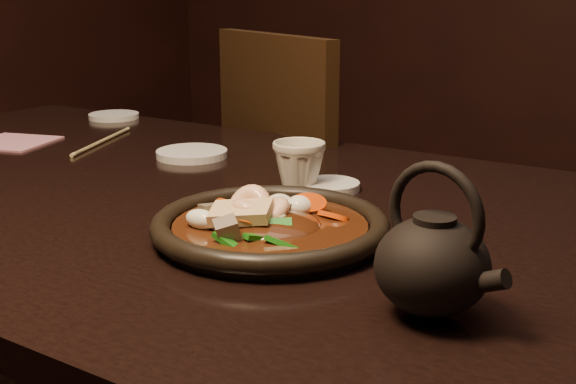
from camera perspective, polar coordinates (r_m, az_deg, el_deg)
The scene contains 11 objects.
table at distance 1.16m, azimuth -9.59°, elevation -3.32°, with size 1.60×0.90×0.75m.
chair at distance 1.70m, azimuth 2.62°, elevation -2.24°, with size 0.60×0.60×0.96m.
plate at distance 0.89m, azimuth -1.41°, elevation -2.79°, with size 0.30×0.30×0.03m.
stirfry at distance 0.90m, azimuth -1.90°, elevation -2.25°, with size 0.20×0.18×0.07m.
soy_dish at distance 1.11m, azimuth 3.36°, elevation 0.48°, with size 0.09×0.09×0.01m, color silver.
saucer_left at distance 1.76m, azimuth -13.60°, elevation 5.86°, with size 0.12×0.12×0.01m, color silver.
saucer_right at distance 1.33m, azimuth -7.61°, elevation 3.03°, with size 0.13×0.13×0.01m, color silver.
tea_cup at distance 1.10m, azimuth 0.88°, elevation 2.21°, with size 0.08×0.08×0.08m, color beige.
chopsticks at distance 1.49m, azimuth -14.47°, elevation 3.92°, with size 0.10×0.24×0.01m.
napkin at distance 1.54m, azimuth -20.94°, elevation 3.69°, with size 0.14×0.14×0.00m, color #B06C7B.
teapot at distance 0.69m, azimuth 11.37°, elevation -5.36°, with size 0.13×0.11×0.15m.
Camera 1 is at (0.75, -0.80, 1.05)m, focal length 45.00 mm.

